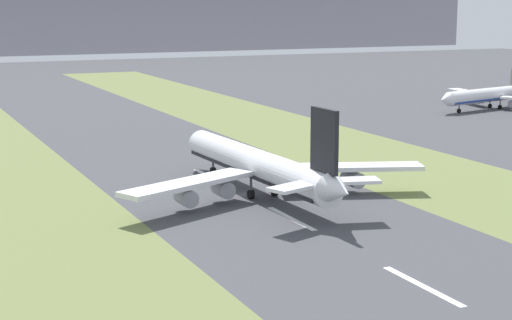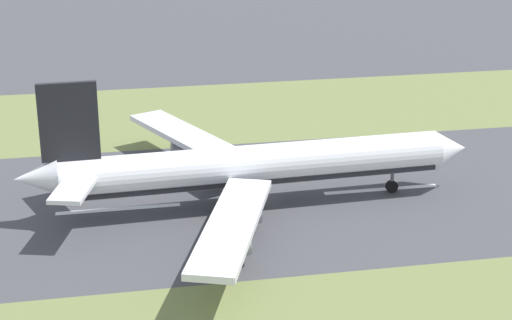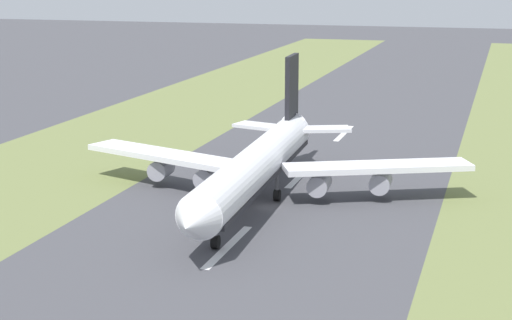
% 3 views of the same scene
% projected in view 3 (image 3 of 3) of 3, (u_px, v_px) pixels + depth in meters
% --- Properties ---
extents(ground_plane, '(800.00, 800.00, 0.00)m').
position_uv_depth(ground_plane, '(268.00, 207.00, 128.52)').
color(ground_plane, '#424247').
extents(grass_median_east, '(40.00, 600.00, 0.01)m').
position_uv_depth(grass_median_east, '(6.00, 186.00, 140.98)').
color(grass_median_east, olive).
rests_on(grass_median_east, ground).
extents(centreline_dash_near, '(1.20, 18.00, 0.01)m').
position_uv_depth(centreline_dash_near, '(344.00, 133.00, 185.36)').
color(centreline_dash_near, silver).
rests_on(centreline_dash_near, ground).
extents(centreline_dash_mid, '(1.20, 18.00, 0.01)m').
position_uv_depth(centreline_dash_mid, '(300.00, 176.00, 147.96)').
color(centreline_dash_mid, silver).
rests_on(centreline_dash_mid, ground).
extents(centreline_dash_far, '(1.20, 18.00, 0.01)m').
position_uv_depth(centreline_dash_far, '(228.00, 246.00, 110.56)').
color(centreline_dash_far, silver).
rests_on(centreline_dash_far, ground).
extents(airplane_main_jet, '(64.08, 67.17, 20.20)m').
position_uv_depth(airplane_main_jet, '(259.00, 164.00, 130.31)').
color(airplane_main_jet, white).
rests_on(airplane_main_jet, ground).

